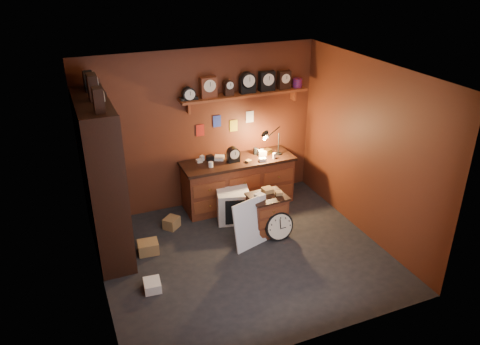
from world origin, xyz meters
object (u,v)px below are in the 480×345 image
at_px(low_cabinet, 267,212).
at_px(big_round_clock, 279,226).
at_px(workbench, 238,180).
at_px(shelving_unit, 99,172).

bearing_deg(low_cabinet, big_round_clock, -73.14).
bearing_deg(big_round_clock, low_cabinet, 109.55).
height_order(workbench, low_cabinet, workbench).
height_order(low_cabinet, big_round_clock, low_cabinet).
bearing_deg(big_round_clock, workbench, 97.07).
bearing_deg(low_cabinet, shelving_unit, 164.77).
xyz_separation_m(workbench, big_round_clock, (0.16, -1.27, -0.25)).
distance_m(shelving_unit, big_round_clock, 2.78).
distance_m(low_cabinet, big_round_clock, 0.30).
distance_m(shelving_unit, low_cabinet, 2.59).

